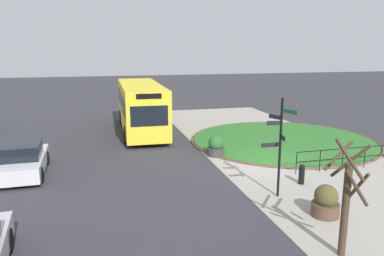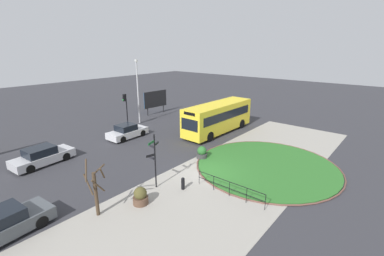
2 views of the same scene
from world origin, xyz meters
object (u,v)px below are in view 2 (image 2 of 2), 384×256
(street_tree_bare, at_px, (96,189))
(billboard_right, at_px, (155,99))
(car_far_lane, at_px, (3,224))
(signpost_directional, at_px, (154,157))
(traffic_light_near, at_px, (125,103))
(car_near_lane, at_px, (127,132))
(bus_yellow, at_px, (218,117))
(planter_kerbside, at_px, (202,153))
(bollard_foreground, at_px, (183,183))
(planter_near_signpost, at_px, (140,196))
(car_trailing, at_px, (42,156))
(lamppost_tall, at_px, (138,90))

(street_tree_bare, bearing_deg, billboard_right, 39.42)
(billboard_right, bearing_deg, car_far_lane, -146.49)
(signpost_directional, height_order, traffic_light_near, traffic_light_near)
(car_far_lane, distance_m, billboard_right, 24.95)
(traffic_light_near, bearing_deg, car_near_lane, 64.39)
(traffic_light_near, xyz_separation_m, street_tree_bare, (-11.12, -12.26, -1.20))
(bus_yellow, height_order, billboard_right, billboard_right)
(traffic_light_near, distance_m, billboard_right, 7.01)
(traffic_light_near, distance_m, planter_kerbside, 12.19)
(bollard_foreground, height_order, planter_kerbside, planter_kerbside)
(car_near_lane, xyz_separation_m, billboard_right, (8.70, 5.21, 1.36))
(car_far_lane, bearing_deg, planter_near_signpost, -31.30)
(bus_yellow, relative_size, planter_near_signpost, 8.59)
(signpost_directional, relative_size, traffic_light_near, 0.96)
(signpost_directional, distance_m, planter_near_signpost, 2.60)
(signpost_directional, distance_m, car_near_lane, 10.82)
(planter_near_signpost, bearing_deg, car_far_lane, 154.06)
(signpost_directional, bearing_deg, traffic_light_near, 60.33)
(car_trailing, height_order, street_tree_bare, street_tree_bare)
(traffic_light_near, bearing_deg, bollard_foreground, 76.77)
(bollard_foreground, height_order, car_far_lane, car_far_lane)
(bus_yellow, xyz_separation_m, traffic_light_near, (-5.24, 8.90, 1.14))
(signpost_directional, relative_size, planter_near_signpost, 3.40)
(planter_near_signpost, bearing_deg, car_trailing, 97.33)
(car_far_lane, height_order, car_trailing, car_trailing)
(signpost_directional, height_order, planter_near_signpost, signpost_directional)
(bus_yellow, bearing_deg, car_near_lane, -38.00)
(signpost_directional, bearing_deg, car_far_lane, 164.71)
(billboard_right, height_order, planter_kerbside, billboard_right)
(signpost_directional, relative_size, bollard_foreground, 4.38)
(traffic_light_near, xyz_separation_m, lamppost_tall, (2.17, 0.38, 1.19))
(car_near_lane, relative_size, billboard_right, 1.08)
(car_trailing, bearing_deg, signpost_directional, -76.50)
(planter_kerbside, bearing_deg, bus_yellow, 24.14)
(street_tree_bare, bearing_deg, bollard_foreground, -19.01)
(car_near_lane, distance_m, planter_near_signpost, 12.33)
(bollard_foreground, relative_size, traffic_light_near, 0.22)
(bollard_foreground, bearing_deg, traffic_light_near, 66.39)
(car_near_lane, distance_m, street_tree_bare, 13.01)
(traffic_light_near, bearing_deg, bus_yellow, 130.89)
(billboard_right, xyz_separation_m, planter_kerbside, (-7.98, -14.17, -1.52))
(car_near_lane, distance_m, car_far_lane, 14.78)
(car_near_lane, xyz_separation_m, planter_near_signpost, (-6.82, -10.27, -0.15))
(car_near_lane, height_order, car_far_lane, car_near_lane)
(planter_kerbside, bearing_deg, signpost_directional, -174.55)
(billboard_right, bearing_deg, car_near_lane, -145.84)
(lamppost_tall, bearing_deg, planter_near_signpost, -129.31)
(bollard_foreground, bearing_deg, planter_near_signpost, 164.31)
(bus_yellow, relative_size, planter_kerbside, 8.84)
(car_near_lane, relative_size, planter_kerbside, 3.90)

